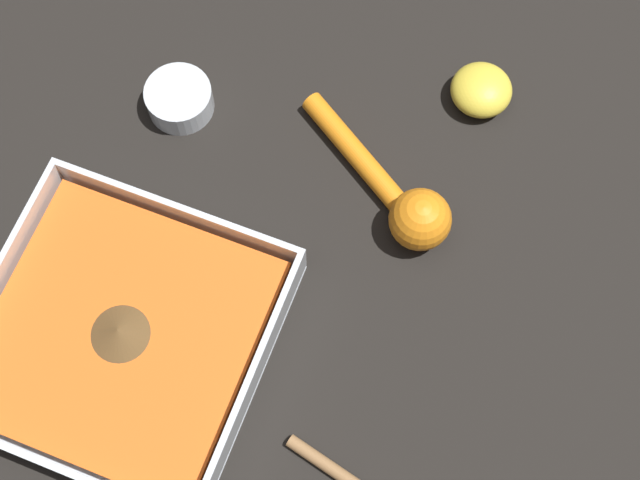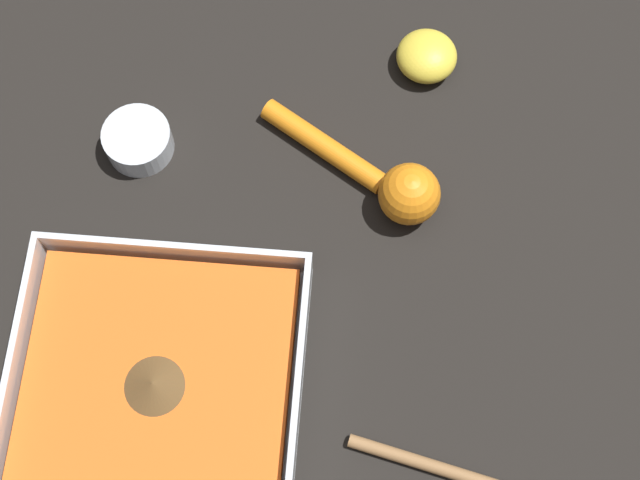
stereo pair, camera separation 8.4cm
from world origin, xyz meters
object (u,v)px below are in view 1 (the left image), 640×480
object	(u,v)px
square_dish	(124,338)
lemon_half	(481,90)
lemon_squeezer	(403,202)
spice_bowl	(180,100)

from	to	relation	value
square_dish	lemon_half	bearing A→B (deg)	-121.97
lemon_squeezer	lemon_half	size ratio (longest dim) A/B	2.91
spice_bowl	lemon_half	distance (m)	0.31
spice_bowl	lemon_squeezer	world-z (taller)	lemon_squeezer
spice_bowl	lemon_half	xyz separation A→B (m)	(-0.29, -0.12, 0.00)
square_dish	spice_bowl	xyz separation A→B (m)	(0.06, -0.25, -0.00)
square_dish	lemon_squeezer	xyz separation A→B (m)	(-0.20, -0.22, 0.01)
lemon_squeezer	lemon_half	bearing A→B (deg)	109.59
spice_bowl	lemon_squeezer	xyz separation A→B (m)	(-0.25, 0.03, 0.01)
lemon_squeezer	lemon_half	xyz separation A→B (m)	(-0.03, -0.15, -0.01)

